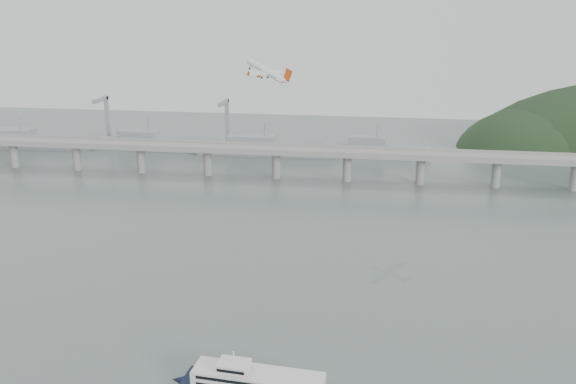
# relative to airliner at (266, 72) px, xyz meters

# --- Properties ---
(ground) EXTENTS (900.00, 900.00, 0.00)m
(ground) POSITION_rel_airliner_xyz_m (15.53, -87.48, -87.17)
(ground) COLOR #566361
(ground) RESTS_ON ground
(bridge) EXTENTS (800.00, 22.00, 23.90)m
(bridge) POSITION_rel_airliner_xyz_m (14.38, 112.52, -69.52)
(bridge) COLOR gray
(bridge) RESTS_ON ground
(distant_fleet) EXTENTS (453.00, 60.90, 40.00)m
(distant_fleet) POSITION_rel_airliner_xyz_m (-139.83, 177.60, -80.95)
(distant_fleet) COLOR gray
(distant_fleet) RESTS_ON ground
(airliner) EXTENTS (28.11, 27.20, 13.00)m
(airliner) POSITION_rel_airliner_xyz_m (0.00, 0.00, 0.00)
(airliner) COLOR silver
(airliner) RESTS_ON ground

